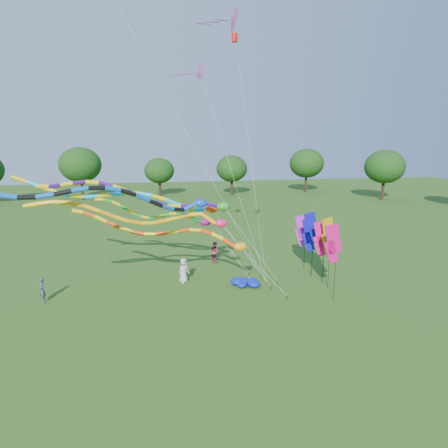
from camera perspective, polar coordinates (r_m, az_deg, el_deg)
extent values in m
plane|color=#2A5316|center=(21.96, 3.41, -13.66)|extent=(160.00, 160.00, 0.00)
cylinder|color=#382314|center=(71.85, 23.03, 4.50)|extent=(0.50, 0.50, 2.72)
ellipsoid|color=#143C10|center=(71.54, 23.26, 7.32)|extent=(5.74, 5.74, 4.88)
cylinder|color=#382314|center=(77.47, 12.28, 5.86)|extent=(0.50, 0.50, 3.28)
ellipsoid|color=#143C10|center=(77.15, 12.42, 9.02)|extent=(6.93, 6.93, 5.89)
cylinder|color=#382314|center=(79.06, 1.10, 6.15)|extent=(0.50, 0.50, 3.02)
ellipsoid|color=#143C10|center=(78.76, 1.11, 9.00)|extent=(6.37, 6.37, 5.42)
cylinder|color=#382314|center=(77.56, -10.11, 6.00)|extent=(0.50, 0.50, 3.41)
ellipsoid|color=#143C10|center=(77.24, -10.24, 9.28)|extent=(7.20, 7.20, 6.12)
cylinder|color=#382314|center=(75.83, -21.40, 4.99)|extent=(0.50, 0.50, 2.76)
ellipsoid|color=#143C10|center=(75.53, -21.61, 7.70)|extent=(5.83, 5.83, 4.96)
cylinder|color=black|center=(24.06, 9.57, -11.05)|extent=(0.05, 0.05, 0.30)
cylinder|color=silver|center=(23.50, 6.07, -7.20)|extent=(0.02, 0.02, 4.25)
ellipsoid|color=orange|center=(23.17, 2.48, -3.47)|extent=(0.85, 0.55, 0.55)
cylinder|color=#E53F0C|center=(23.31, 0.75, -2.88)|extent=(0.25, 0.25, 0.85)
cylinder|color=yellow|center=(23.52, -0.97, -1.91)|extent=(0.25, 0.25, 0.82)
cylinder|color=#E53F0C|center=(23.75, -2.67, -1.24)|extent=(0.25, 0.25, 0.77)
cylinder|color=yellow|center=(23.98, -4.36, -0.93)|extent=(0.25, 0.25, 0.75)
cylinder|color=#E53F0C|center=(24.21, -6.05, -0.97)|extent=(0.25, 0.25, 0.75)
cylinder|color=yellow|center=(24.40, -7.76, -1.20)|extent=(0.25, 0.25, 0.76)
cylinder|color=#E53F0C|center=(24.56, -9.48, -1.45)|extent=(0.25, 0.25, 0.76)
cylinder|color=yellow|center=(24.67, -11.23, -1.52)|extent=(0.25, 0.25, 0.76)
cylinder|color=#E53F0C|center=(24.75, -13.00, -1.31)|extent=(0.25, 0.25, 0.79)
cylinder|color=yellow|center=(24.82, -14.78, -0.80)|extent=(0.25, 0.25, 0.82)
cylinder|color=#E53F0C|center=(24.91, -16.54, -0.07)|extent=(0.25, 0.25, 0.84)
cylinder|color=yellow|center=(25.06, -18.25, 0.72)|extent=(0.25, 0.25, 0.83)
cylinder|color=#E53F0C|center=(25.30, -19.86, 1.39)|extent=(0.25, 0.25, 0.78)
cylinder|color=yellow|center=(25.63, -21.35, 1.80)|extent=(0.25, 0.25, 0.75)
cylinder|color=black|center=(25.49, 7.13, -9.63)|extent=(0.05, 0.05, 0.30)
cylinder|color=silver|center=(24.05, 3.51, -4.87)|extent=(0.02, 0.02, 5.69)
ellipsoid|color=#E6195C|center=(22.93, -0.47, 0.13)|extent=(0.81, 0.52, 0.52)
cylinder|color=orange|center=(22.93, -2.38, 0.82)|extent=(0.24, 0.24, 1.06)
cylinder|color=yellow|center=(22.96, -4.35, 1.49)|extent=(0.24, 0.24, 0.74)
cylinder|color=orange|center=(22.80, -6.14, 1.20)|extent=(0.24, 0.24, 0.75)
cylinder|color=yellow|center=(22.62, -7.93, 0.75)|extent=(0.24, 0.24, 0.76)
cylinder|color=orange|center=(22.40, -9.72, 0.32)|extent=(0.24, 0.24, 0.76)
cylinder|color=yellow|center=(22.14, -11.55, 0.12)|extent=(0.24, 0.24, 0.77)
cylinder|color=orange|center=(21.86, -13.43, 0.25)|extent=(0.24, 0.24, 0.79)
cylinder|color=yellow|center=(21.58, -15.38, 0.73)|extent=(0.24, 0.24, 0.83)
cylinder|color=orange|center=(21.35, -17.39, 1.45)|extent=(0.24, 0.24, 0.84)
cylinder|color=yellow|center=(21.20, -19.44, 2.21)|extent=(0.24, 0.24, 0.81)
cylinder|color=orange|center=(21.15, -21.49, 2.79)|extent=(0.24, 0.24, 0.77)
cylinder|color=yellow|center=(21.22, -23.50, 3.04)|extent=(0.24, 0.24, 0.74)
cylinder|color=orange|center=(21.40, -25.45, 2.94)|extent=(0.24, 0.24, 0.75)
cylinder|color=yellow|center=(21.67, -27.31, 2.58)|extent=(0.24, 0.24, 0.77)
cylinder|color=black|center=(26.34, 8.17, -8.93)|extent=(0.05, 0.05, 0.30)
cylinder|color=silver|center=(25.18, 4.18, -3.20)|extent=(0.02, 0.02, 6.46)
ellipsoid|color=#24951B|center=(24.45, -0.08, 2.69)|extent=(0.89, 0.57, 0.57)
cylinder|color=#370B7D|center=(24.64, -1.88, 2.90)|extent=(0.26, 0.26, 0.95)
cylinder|color=yellow|center=(24.79, -3.79, 2.95)|extent=(0.26, 0.26, 0.84)
cylinder|color=#370B7D|center=(24.67, -5.70, 2.72)|extent=(0.26, 0.26, 0.84)
cylinder|color=yellow|center=(24.52, -7.64, 2.73)|extent=(0.26, 0.26, 0.85)
cylinder|color=#370B7D|center=(24.38, -9.61, 3.07)|extent=(0.26, 0.26, 0.88)
cylinder|color=yellow|center=(24.27, -11.61, 3.69)|extent=(0.26, 0.26, 0.91)
cylinder|color=#370B7D|center=(24.22, -13.62, 4.48)|extent=(0.26, 0.26, 0.91)
cylinder|color=yellow|center=(24.27, -15.60, 5.23)|extent=(0.26, 0.26, 0.88)
cylinder|color=#370B7D|center=(24.42, -17.53, 5.78)|extent=(0.26, 0.26, 0.85)
cylinder|color=yellow|center=(24.68, -19.37, 6.01)|extent=(0.26, 0.26, 0.83)
cylinder|color=#370B7D|center=(25.03, -21.11, 5.93)|extent=(0.26, 0.26, 0.84)
cylinder|color=yellow|center=(25.46, -22.75, 5.65)|extent=(0.26, 0.26, 0.85)
cylinder|color=#370B7D|center=(25.93, -24.30, 5.34)|extent=(0.26, 0.26, 0.85)
cylinder|color=yellow|center=(26.42, -25.82, 5.17)|extent=(0.26, 0.26, 0.84)
cylinder|color=black|center=(26.30, 4.15, -8.87)|extent=(0.05, 0.05, 0.30)
cylinder|color=silver|center=(24.31, 0.55, -3.15)|extent=(0.02, 0.02, 6.95)
ellipsoid|color=#0E3BC5|center=(22.73, -3.57, 3.17)|extent=(0.85, 0.54, 0.54)
cylinder|color=blue|center=(22.43, -5.24, 2.63)|extent=(0.25, 0.25, 0.84)
cylinder|color=black|center=(22.04, -6.95, 2.22)|extent=(0.25, 0.25, 0.82)
cylinder|color=blue|center=(21.51, -8.62, 2.52)|extent=(0.25, 0.25, 0.85)
cylinder|color=black|center=(21.02, -10.41, 3.14)|extent=(0.25, 0.25, 0.87)
cylinder|color=blue|center=(20.60, -12.34, 3.94)|extent=(0.25, 0.25, 0.87)
cylinder|color=black|center=(20.26, -14.41, 4.67)|extent=(0.25, 0.25, 0.83)
cylinder|color=blue|center=(20.03, -16.59, 5.14)|extent=(0.25, 0.25, 0.80)
cylinder|color=black|center=(19.92, -18.83, 5.22)|extent=(0.25, 0.25, 0.79)
cylinder|color=blue|center=(19.90, -21.10, 4.93)|extent=(0.25, 0.25, 0.80)
cylinder|color=black|center=(19.95, -23.37, 4.42)|extent=(0.25, 0.25, 0.81)
cylinder|color=blue|center=(20.05, -25.62, 3.91)|extent=(0.25, 0.25, 0.81)
cylinder|color=black|center=(20.15, -27.87, 3.62)|extent=(0.25, 0.25, 0.80)
cylinder|color=blue|center=(20.24, -30.12, 3.67)|extent=(0.25, 0.25, 0.80)
cylinder|color=black|center=(27.74, 5.65, -7.77)|extent=(0.05, 0.05, 0.30)
cylinder|color=silver|center=(26.66, 1.96, -2.75)|extent=(0.02, 0.02, 6.08)
ellipsoid|color=#E7440D|center=(25.93, -1.95, 2.36)|extent=(0.96, 0.62, 0.62)
cylinder|color=#0DB7EB|center=(25.68, -3.69, 2.18)|extent=(0.28, 0.28, 0.99)
cylinder|color=#D7B90B|center=(25.37, -5.70, 2.42)|extent=(0.28, 0.28, 1.00)
cylinder|color=#0DB7EB|center=(25.24, -7.77, 3.24)|extent=(0.28, 0.28, 0.99)
cylinder|color=#D7B90B|center=(25.21, -9.86, 3.95)|extent=(0.28, 0.28, 0.95)
cylinder|color=#0DB7EB|center=(25.31, -11.92, 4.42)|extent=(0.28, 0.28, 0.92)
cylinder|color=#D7B90B|center=(25.51, -13.93, 4.56)|extent=(0.28, 0.28, 0.92)
cylinder|color=#0DB7EB|center=(25.81, -15.88, 4.44)|extent=(0.28, 0.28, 0.93)
cylinder|color=#D7B90B|center=(26.17, -17.76, 4.20)|extent=(0.28, 0.28, 0.93)
cylinder|color=#0DB7EB|center=(26.55, -19.59, 3.99)|extent=(0.28, 0.28, 0.92)
cylinder|color=#D7B90B|center=(26.92, -21.40, 3.98)|extent=(0.28, 0.28, 0.92)
cylinder|color=#0DB7EB|center=(27.26, -23.21, 4.23)|extent=(0.28, 0.28, 0.93)
cylinder|color=#D7B90B|center=(27.55, -25.03, 4.73)|extent=(0.28, 0.28, 0.97)
cylinder|color=#0DB7EB|center=(27.80, -26.88, 5.37)|extent=(0.28, 0.28, 0.98)
cylinder|color=#D7B90B|center=(28.01, -28.75, 6.00)|extent=(0.28, 0.28, 0.98)
cylinder|color=black|center=(27.94, 3.82, -7.59)|extent=(0.05, 0.05, 0.30)
cylinder|color=silver|center=(27.39, 0.52, -3.61)|extent=(0.02, 0.02, 4.90)
ellipsoid|color=#8B0C64|center=(27.08, -2.85, 0.24)|extent=(0.79, 0.51, 0.51)
cylinder|color=green|center=(26.86, -4.25, 0.58)|extent=(0.23, 0.23, 0.88)
cylinder|color=#FDB00D|center=(26.65, -5.50, 1.15)|extent=(0.23, 0.23, 0.59)
cylinder|color=green|center=(26.80, -6.64, 1.49)|extent=(0.23, 0.23, 0.57)
cylinder|color=#FDB00D|center=(27.05, -7.74, 1.55)|extent=(0.23, 0.23, 0.58)
cylinder|color=green|center=(27.36, -8.79, 1.39)|extent=(0.23, 0.23, 0.61)
cylinder|color=#FDB00D|center=(27.70, -9.81, 1.15)|extent=(0.23, 0.23, 0.61)
cylinder|color=green|center=(28.03, -10.81, 0.98)|extent=(0.23, 0.23, 0.58)
cylinder|color=#FDB00D|center=(28.31, -11.82, 1.02)|extent=(0.23, 0.23, 0.57)
cylinder|color=green|center=(28.52, -12.85, 1.32)|extent=(0.23, 0.23, 0.59)
cylinder|color=#FDB00D|center=(28.66, -13.91, 1.83)|extent=(0.23, 0.23, 0.63)
cylinder|color=green|center=(28.74, -15.02, 2.46)|extent=(0.23, 0.23, 0.65)
cylinder|color=#FDB00D|center=(28.78, -16.17, 3.03)|extent=(0.23, 0.23, 0.64)
cylinder|color=green|center=(28.79, -17.33, 3.43)|extent=(0.23, 0.23, 0.60)
cylinder|color=#FDB00D|center=(28.81, -18.50, 3.54)|extent=(0.23, 0.23, 0.59)
cylinder|color=black|center=(26.09, 6.44, -9.09)|extent=(0.04, 0.04, 0.30)
cylinder|color=silver|center=(24.57, 4.07, 10.02)|extent=(0.01, 0.01, 16.91)
cone|color=purple|center=(25.92, 1.37, 28.89)|extent=(1.39, 1.52, 1.68)
cube|color=purple|center=(25.73, -0.36, 28.67)|extent=(0.90, 0.12, 0.04)
cube|color=purple|center=(25.60, -1.73, 28.47)|extent=(0.90, 0.12, 0.04)
cube|color=purple|center=(25.48, -3.11, 28.26)|extent=(0.90, 0.12, 0.04)
cylinder|color=red|center=(25.64, 1.60, 26.52)|extent=(0.36, 0.36, 0.50)
cylinder|color=black|center=(26.09, 6.44, -9.09)|extent=(0.04, 0.04, 0.30)
cylinder|color=silver|center=(23.77, -6.67, 15.27)|extent=(0.01, 0.01, 23.95)
cylinder|color=black|center=(26.09, 6.44, -9.09)|extent=(0.04, 0.04, 0.30)
cylinder|color=silver|center=(26.69, 1.20, 7.76)|extent=(0.01, 0.01, 15.95)
cone|color=purple|center=(29.57, -3.73, 22.22)|extent=(1.39, 1.45, 1.28)
cube|color=purple|center=(29.45, -5.18, 21.94)|extent=(0.90, 0.12, 0.04)
cube|color=purple|center=(29.37, -6.32, 21.71)|extent=(0.90, 0.12, 0.04)
cube|color=purple|center=(29.29, -7.46, 21.47)|extent=(0.90, 0.12, 0.04)
cylinder|color=black|center=(26.16, 15.78, -4.55)|extent=(0.02, 0.02, 4.51)
cube|color=orange|center=(25.61, 15.62, -1.07)|extent=(1.14, 0.35, 1.93)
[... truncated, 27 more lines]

